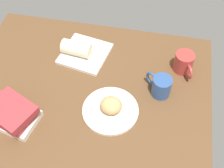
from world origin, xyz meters
The scene contains 9 objects.
dining_table centered at (0.00, 0.00, 2.00)cm, with size 110.00×90.00×4.00cm, color brown.
round_plate centered at (13.15, -6.67, 4.70)cm, with size 23.55×23.55×1.40cm, color silver.
scone_pastry centered at (13.43, -6.61, 8.55)cm, with size 9.07×8.32×6.31cm, color tan.
square_plate centered at (-5.33, 22.75, 4.80)cm, with size 21.23×21.23×1.60cm, color white.
sauce_cup centered at (-0.87, 24.48, 6.93)cm, with size 5.11×5.11×2.47cm.
breakfast_wrap centered at (-8.90, 21.38, 9.06)cm, with size 6.91×6.91×13.82cm, color beige.
book_stack centered at (-24.77, -18.35, 8.55)cm, with size 23.52×20.06×9.20cm.
coffee_mug centered at (32.33, 7.06, 8.85)cm, with size 11.59×10.25×9.49cm.
second_mug centered at (41.42, 22.46, 8.83)cm, with size 8.69×13.01×9.44cm.
Camera 1 is at (26.73, -71.70, 109.34)cm, focal length 47.41 mm.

